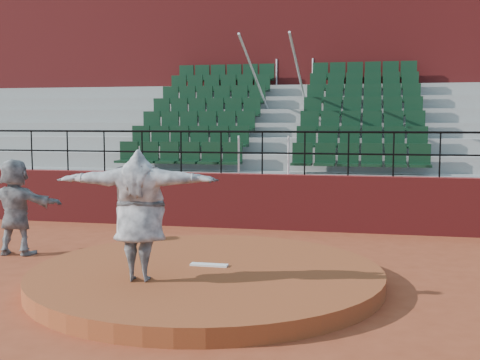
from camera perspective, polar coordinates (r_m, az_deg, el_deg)
name	(u,v)px	position (r m, az deg, el deg)	size (l,w,h in m)	color
ground	(207,284)	(9.61, -3.17, -9.78)	(90.00, 90.00, 0.00)	brown
pitchers_mound	(207,276)	(9.57, -3.18, -9.06)	(5.50, 5.50, 0.25)	brown
pitching_rubber	(209,265)	(9.68, -2.95, -8.04)	(0.60, 0.15, 0.03)	white
boundary_wall	(262,201)	(14.27, 2.11, -2.04)	(24.00, 0.30, 1.30)	maroon
wall_railing	(262,143)	(14.16, 2.13, 3.50)	(24.04, 0.05, 1.03)	black
seating_deck	(284,159)	(17.78, 4.16, 2.02)	(24.00, 5.97, 4.63)	gray
press_box_facade	(299,93)	(21.70, 5.66, 8.23)	(24.00, 3.00, 7.10)	maroon
pitcher	(139,215)	(8.77, -9.53, -3.32)	(2.33, 0.63, 1.90)	black
fielder	(16,207)	(12.22, -20.51, -2.40)	(1.71, 0.54, 1.85)	black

